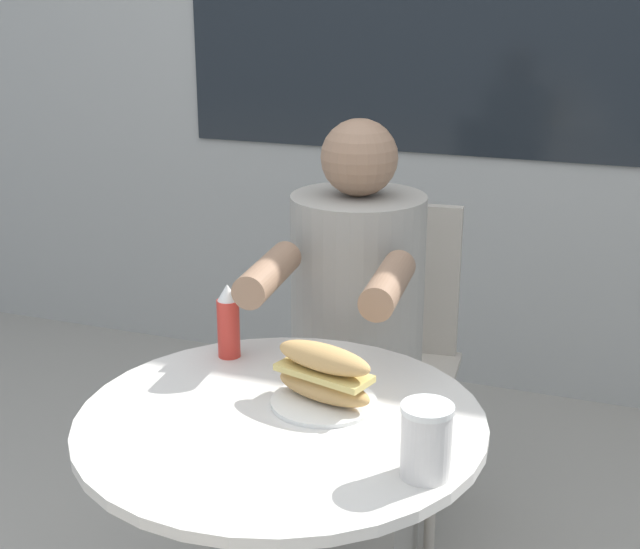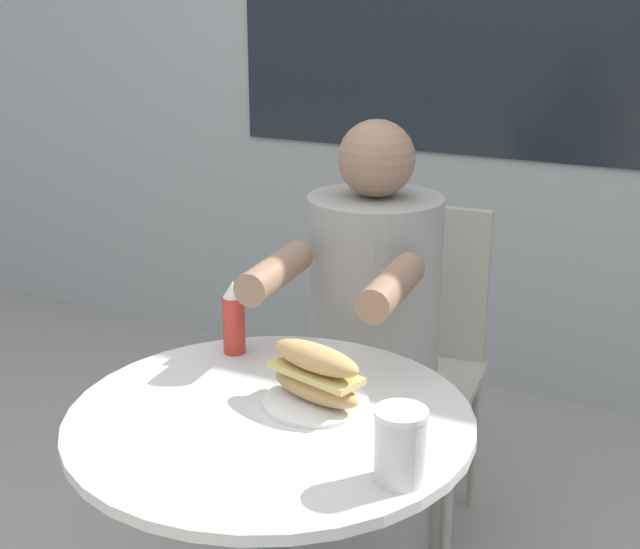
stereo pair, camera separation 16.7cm
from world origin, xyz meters
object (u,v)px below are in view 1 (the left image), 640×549
at_px(diner_chair, 389,335).
at_px(cafe_table, 282,510).
at_px(seated_diner, 353,394).
at_px(drink_cup, 426,440).
at_px(condiment_bottle, 228,322).
at_px(sandwich_on_plate, 324,378).

bearing_deg(diner_chair, cafe_table, 88.15).
xyz_separation_m(seated_diner, drink_cup, (0.32, -0.63, 0.27)).
height_order(diner_chair, seated_diner, seated_diner).
xyz_separation_m(drink_cup, condiment_bottle, (-0.48, 0.31, 0.01)).
bearing_deg(drink_cup, condiment_bottle, 147.50).
relative_size(cafe_table, condiment_bottle, 4.68).
xyz_separation_m(cafe_table, condiment_bottle, (-0.20, 0.21, 0.26)).
bearing_deg(condiment_bottle, diner_chair, 77.61).
distance_m(drink_cup, condiment_bottle, 0.57).
distance_m(diner_chair, drink_cup, 1.06).
xyz_separation_m(seated_diner, condiment_bottle, (-0.16, -0.33, 0.28)).
distance_m(cafe_table, seated_diner, 0.53).
relative_size(cafe_table, drink_cup, 6.06).
xyz_separation_m(diner_chair, sandwich_on_plate, (0.11, -0.80, 0.24)).
bearing_deg(sandwich_on_plate, seated_diner, 101.61).
bearing_deg(condiment_bottle, seated_diner, 64.09).
relative_size(seated_diner, sandwich_on_plate, 5.66).
bearing_deg(sandwich_on_plate, cafe_table, -127.04).
relative_size(seated_diner, drink_cup, 9.68).
relative_size(diner_chair, condiment_bottle, 5.64).
distance_m(diner_chair, seated_diner, 0.34).
height_order(cafe_table, sandwich_on_plate, sandwich_on_plate).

